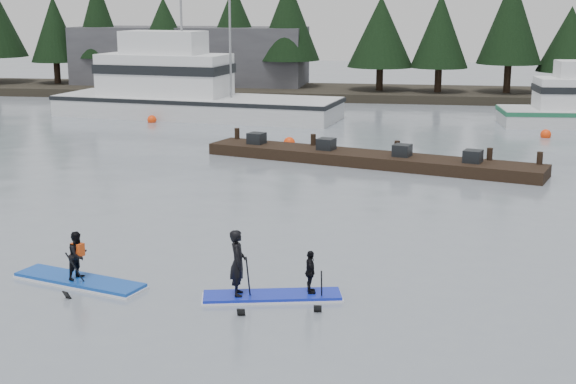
% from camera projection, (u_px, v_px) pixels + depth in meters
% --- Properties ---
extents(ground, '(160.00, 160.00, 0.00)m').
position_uv_depth(ground, '(248.00, 293.00, 19.27)').
color(ground, gray).
rests_on(ground, ground).
extents(far_shore, '(70.00, 8.00, 0.60)m').
position_uv_depth(far_shore, '(366.00, 93.00, 59.54)').
color(far_shore, '#2D281E').
rests_on(far_shore, ground).
extents(treeline, '(60.00, 4.00, 8.00)m').
position_uv_depth(treeline, '(366.00, 97.00, 59.61)').
color(treeline, black).
rests_on(treeline, ground).
extents(waterfront_building, '(18.00, 6.00, 5.00)m').
position_uv_depth(waterfront_building, '(191.00, 59.00, 63.17)').
color(waterfront_building, '#4C4C51').
rests_on(waterfront_building, ground).
extents(fishing_boat_large, '(17.89, 7.26, 9.84)m').
position_uv_depth(fishing_boat_large, '(189.00, 105.00, 49.10)').
color(fishing_boat_large, silver).
rests_on(fishing_boat_large, ground).
extents(floating_dock, '(14.84, 6.31, 0.50)m').
position_uv_depth(floating_dock, '(369.00, 159.00, 34.55)').
color(floating_dock, black).
rests_on(floating_dock, ground).
extents(buoy_c, '(0.55, 0.55, 0.55)m').
position_uv_depth(buoy_c, '(546.00, 137.00, 41.60)').
color(buoy_c, '#FF3E0C').
rests_on(buoy_c, ground).
extents(buoy_a, '(0.54, 0.54, 0.54)m').
position_uv_depth(buoy_a, '(152.00, 122.00, 46.92)').
color(buoy_a, '#FF3E0C').
rests_on(buoy_a, ground).
extents(buoy_b, '(0.56, 0.56, 0.56)m').
position_uv_depth(buoy_b, '(289.00, 146.00, 39.16)').
color(buoy_b, '#FF3E0C').
rests_on(buoy_b, ground).
extents(paddleboard_solo, '(3.60, 1.84, 1.80)m').
position_uv_depth(paddleboard_solo, '(79.00, 269.00, 19.86)').
color(paddleboard_solo, '#1245AA').
rests_on(paddleboard_solo, ground).
extents(paddleboard_duo, '(3.33, 1.56, 2.24)m').
position_uv_depth(paddleboard_duo, '(265.00, 277.00, 18.78)').
color(paddleboard_duo, '#1326BA').
rests_on(paddleboard_duo, ground).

